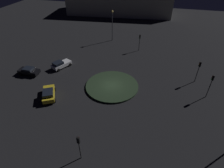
% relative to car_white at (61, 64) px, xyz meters
% --- Properties ---
extents(ground_plane, '(117.34, 117.34, 0.00)m').
position_rel_car_white_xyz_m(ground_plane, '(3.65, 11.76, -0.76)').
color(ground_plane, black).
extents(roundabout_island, '(9.30, 9.30, 0.29)m').
position_rel_car_white_xyz_m(roundabout_island, '(3.65, 11.76, -0.62)').
color(roundabout_island, '#263823').
rests_on(roundabout_island, ground_plane).
extents(car_white, '(4.32, 3.35, 1.50)m').
position_rel_car_white_xyz_m(car_white, '(0.00, 0.00, 0.00)').
color(car_white, white).
rests_on(car_white, ground_plane).
extents(car_black, '(1.96, 3.96, 1.41)m').
position_rel_car_white_xyz_m(car_black, '(3.82, -4.80, -0.03)').
color(car_black, black).
rests_on(car_black, ground_plane).
extents(car_yellow, '(4.45, 3.53, 1.50)m').
position_rel_car_white_xyz_m(car_yellow, '(9.16, 2.55, 0.02)').
color(car_yellow, gold).
rests_on(car_yellow, ground_plane).
extents(traffic_light_west, '(0.38, 0.33, 3.94)m').
position_rel_car_white_xyz_m(traffic_light_west, '(-11.83, 14.40, 2.05)').
color(traffic_light_west, '#2D2D2D').
rests_on(traffic_light_west, ground_plane).
extents(traffic_light_north, '(0.36, 0.39, 4.10)m').
position_rel_car_white_xyz_m(traffic_light_north, '(-1.57, 26.12, 2.16)').
color(traffic_light_north, '#2D2D2D').
rests_on(traffic_light_north, ground_plane).
extents(traffic_light_east, '(0.36, 0.30, 3.75)m').
position_rel_car_white_xyz_m(traffic_light_east, '(17.96, 11.74, 1.92)').
color(traffic_light_east, '#2D2D2D').
rests_on(traffic_light_east, ground_plane).
extents(traffic_light_north_near, '(0.31, 0.36, 4.23)m').
position_rel_car_white_xyz_m(traffic_light_north_near, '(2.56, 27.47, 2.25)').
color(traffic_light_north_near, '#2D2D2D').
rests_on(traffic_light_north_near, ground_plane).
extents(streetlamp_west, '(0.57, 0.57, 7.69)m').
position_rel_car_white_xyz_m(streetlamp_west, '(-16.29, 6.69, 4.54)').
color(streetlamp_west, '#4C4C51').
rests_on(streetlamp_west, ground_plane).
extents(store_building, '(19.13, 38.67, 7.63)m').
position_rel_car_white_xyz_m(store_building, '(-43.66, 2.64, 3.05)').
color(store_building, '#B7B299').
rests_on(store_building, ground_plane).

